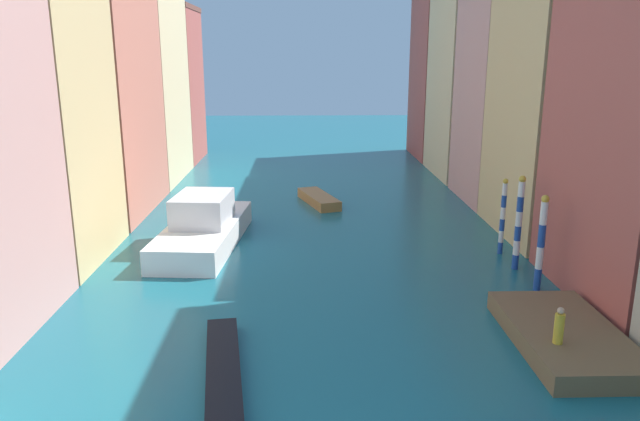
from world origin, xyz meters
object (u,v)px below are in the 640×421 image
Objects in this scene: person_on_dock at (559,327)px; motorboat_0 at (319,199)px; mooring_pole_2 at (503,216)px; gondola_black at (223,376)px; mooring_pole_1 at (519,222)px; vaporetto_white at (204,227)px; mooring_pole_0 at (541,242)px; waterfront_dock at (565,336)px.

motorboat_0 is (-8.18, 24.84, -1.08)m from person_on_dock.
mooring_pole_2 is 19.79m from gondola_black.
mooring_pole_1 is 18.09m from motorboat_0.
vaporetto_white is (-17.33, 4.67, -1.49)m from mooring_pole_1.
mooring_pole_2 reaches higher than motorboat_0.
mooring_pole_0 is 5.56m from mooring_pole_2.
mooring_pole_0 is 20.62m from motorboat_0.
waterfront_dock is 0.65× the size of vaporetto_white.
waterfront_dock is 13.36m from gondola_black.
mooring_pole_0 is at bearing 74.18° from person_on_dock.
mooring_pole_0 is at bearing -23.86° from vaporetto_white.
mooring_pole_0 is 19.03m from vaporetto_white.
motorboat_0 reaches higher than gondola_black.
person_on_dock reaches higher than gondola_black.
mooring_pole_2 is at bearing 84.58° from waterfront_dock.
mooring_pole_1 is (1.05, 8.71, 2.22)m from waterfront_dock.
gondola_black is at bearing -136.23° from mooring_pole_2.
gondola_black is at bearing -78.73° from vaporetto_white.
waterfront_dock is at bearing -96.88° from mooring_pole_1.
motorboat_0 is at bearing 119.72° from mooring_pole_0.
mooring_pole_1 reaches higher than vaporetto_white.
waterfront_dock is 11.46m from mooring_pole_2.
motorboat_0 is at bearing 81.10° from gondola_black.
motorboat_0 is (4.05, 25.88, 0.11)m from gondola_black.
mooring_pole_2 is (1.98, 12.58, 0.82)m from person_on_dock.
waterfront_dock is 6.15m from mooring_pole_0.
mooring_pole_1 is at bearing 78.95° from person_on_dock.
mooring_pole_0 is (1.99, 7.02, 1.00)m from person_on_dock.
gondola_black is 1.44× the size of motorboat_0.
person_on_dock is 0.32× the size of mooring_pole_2.
mooring_pole_1 reaches higher than gondola_black.
motorboat_0 is at bearing 111.14° from waterfront_dock.
mooring_pole_2 is (0.02, 2.54, -0.35)m from mooring_pole_1.
vaporetto_white is 1.93× the size of motorboat_0.
gondola_black is 26.19m from motorboat_0.
mooring_pole_0 reaches higher than waterfront_dock.
person_on_dock is at bearing -124.48° from waterfront_dock.
person_on_dock is 0.28× the size of mooring_pole_1.
person_on_dock is (-0.91, -1.32, 1.05)m from waterfront_dock.
mooring_pole_0 is at bearing -89.43° from mooring_pole_1.
mooring_pole_0 is 16.50m from gondola_black.
motorboat_0 is (-10.14, 14.81, -2.25)m from mooring_pole_1.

